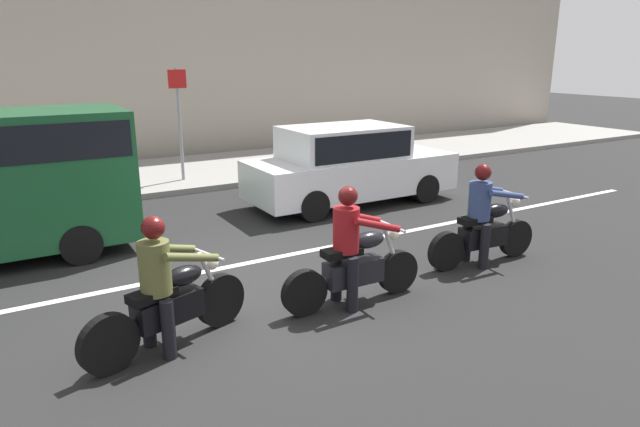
# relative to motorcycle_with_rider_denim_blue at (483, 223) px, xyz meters

# --- Properties ---
(ground_plane) EXTENTS (80.00, 80.00, 0.00)m
(ground_plane) POSITION_rel_motorcycle_with_rider_denim_blue_xyz_m (-3.40, 0.96, -0.66)
(ground_plane) COLOR black
(sidewalk_slab) EXTENTS (40.00, 4.40, 0.14)m
(sidewalk_slab) POSITION_rel_motorcycle_with_rider_denim_blue_xyz_m (-3.40, 8.96, -0.59)
(sidewalk_slab) COLOR gray
(sidewalk_slab) RESTS_ON ground_plane
(lane_marking_stripe) EXTENTS (18.00, 0.14, 0.01)m
(lane_marking_stripe) POSITION_rel_motorcycle_with_rider_denim_blue_xyz_m (-2.48, 1.86, -0.65)
(lane_marking_stripe) COLOR silver
(lane_marking_stripe) RESTS_ON ground_plane
(motorcycle_with_rider_denim_blue) EXTENTS (2.03, 0.70, 1.60)m
(motorcycle_with_rider_denim_blue) POSITION_rel_motorcycle_with_rider_denim_blue_xyz_m (0.00, 0.00, 0.00)
(motorcycle_with_rider_denim_blue) COLOR black
(motorcycle_with_rider_denim_blue) RESTS_ON ground_plane
(motorcycle_with_rider_olive) EXTENTS (2.03, 0.87, 1.56)m
(motorcycle_with_rider_olive) POSITION_rel_motorcycle_with_rider_denim_blue_xyz_m (-4.99, -0.12, -0.02)
(motorcycle_with_rider_olive) COLOR black
(motorcycle_with_rider_olive) RESTS_ON ground_plane
(motorcycle_with_rider_crimson) EXTENTS (2.06, 0.70, 1.60)m
(motorcycle_with_rider_crimson) POSITION_rel_motorcycle_with_rider_denim_blue_xyz_m (-2.58, -0.20, 0.00)
(motorcycle_with_rider_crimson) COLOR black
(motorcycle_with_rider_crimson) RESTS_ON ground_plane
(parked_sedan_white) EXTENTS (4.63, 1.82, 1.72)m
(parked_sedan_white) POSITION_rel_motorcycle_with_rider_denim_blue_xyz_m (0.22, 4.13, 0.23)
(parked_sedan_white) COLOR silver
(parked_sedan_white) RESTS_ON ground_plane
(street_sign_post) EXTENTS (0.44, 0.08, 2.73)m
(street_sign_post) POSITION_rel_motorcycle_with_rider_denim_blue_xyz_m (-2.35, 7.78, 1.13)
(street_sign_post) COLOR gray
(street_sign_post) RESTS_ON sidewalk_slab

